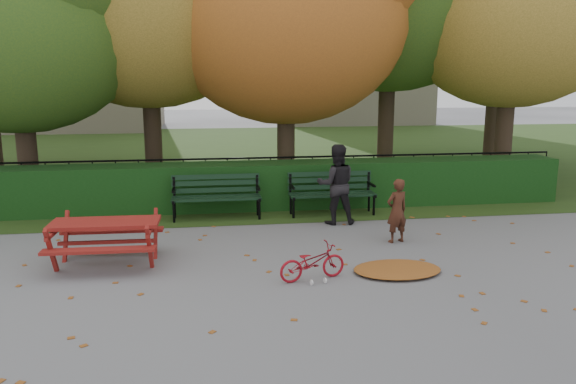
{
  "coord_description": "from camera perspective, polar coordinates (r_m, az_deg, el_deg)",
  "views": [
    {
      "loc": [
        -1.51,
        -7.59,
        2.81
      ],
      "look_at": [
        -0.19,
        1.25,
        1.0
      ],
      "focal_mm": 35.0,
      "sensor_mm": 36.0,
      "label": 1
    }
  ],
  "objects": [
    {
      "name": "ground",
      "position": [
        8.23,
        2.61,
        -8.52
      ],
      "size": [
        90.0,
        90.0,
        0.0
      ],
      "primitive_type": "plane",
      "color": "gray",
      "rests_on": "ground"
    },
    {
      "name": "grass_strip",
      "position": [
        21.82,
        -4.48,
        4.04
      ],
      "size": [
        90.0,
        90.0,
        0.0
      ],
      "primitive_type": "plane",
      "color": "#243A14",
      "rests_on": "ground"
    },
    {
      "name": "building_right",
      "position": [
        36.98,
        6.7,
        16.33
      ],
      "size": [
        9.0,
        6.0,
        12.0
      ],
      "primitive_type": "cube",
      "color": "#BFB396",
      "rests_on": "ground"
    },
    {
      "name": "hedge",
      "position": [
        12.4,
        -1.36,
        0.72
      ],
      "size": [
        13.0,
        0.9,
        1.0
      ],
      "primitive_type": "cube",
      "color": "black",
      "rests_on": "ground"
    },
    {
      "name": "iron_fence",
      "position": [
        13.18,
        -1.8,
        1.51
      ],
      "size": [
        14.0,
        0.04,
        1.02
      ],
      "color": "black",
      "rests_on": "ground"
    },
    {
      "name": "bench_left",
      "position": [
        11.52,
        -7.29,
        -0.1
      ],
      "size": [
        1.8,
        0.57,
        0.88
      ],
      "color": "black",
      "rests_on": "ground"
    },
    {
      "name": "bench_right",
      "position": [
        11.81,
        4.42,
        0.24
      ],
      "size": [
        1.8,
        0.57,
        0.88
      ],
      "color": "black",
      "rests_on": "ground"
    },
    {
      "name": "picnic_table",
      "position": [
        8.99,
        -18.04,
        -3.78
      ],
      "size": [
        1.64,
        1.34,
        0.78
      ],
      "rotation": [
        0.0,
        0.0,
        -0.03
      ],
      "color": "maroon",
      "rests_on": "ground"
    },
    {
      "name": "leaf_pile",
      "position": [
        8.52,
        11.03,
        -7.71
      ],
      "size": [
        1.55,
        1.32,
        0.09
      ],
      "primitive_type": "ellipsoid",
      "rotation": [
        0.0,
        0.0,
        0.37
      ],
      "color": "brown",
      "rests_on": "ground"
    },
    {
      "name": "leaf_scatter",
      "position": [
        8.51,
        2.22,
        -7.8
      ],
      "size": [
        9.0,
        5.7,
        0.01
      ],
      "primitive_type": null,
      "color": "brown",
      "rests_on": "ground"
    },
    {
      "name": "child",
      "position": [
        9.9,
        11.0,
        -1.88
      ],
      "size": [
        0.47,
        0.38,
        1.13
      ],
      "primitive_type": "imported",
      "rotation": [
        0.0,
        0.0,
        3.45
      ],
      "color": "#402014",
      "rests_on": "ground"
    },
    {
      "name": "adult",
      "position": [
        10.98,
        4.92,
        0.78
      ],
      "size": [
        0.8,
        0.65,
        1.57
      ],
      "primitive_type": "imported",
      "rotation": [
        0.0,
        0.0,
        3.07
      ],
      "color": "black",
      "rests_on": "ground"
    },
    {
      "name": "bicycle",
      "position": [
        8.01,
        2.49,
        -7.13
      ],
      "size": [
        1.05,
        0.58,
        0.52
      ],
      "primitive_type": "imported",
      "rotation": [
        0.0,
        0.0,
        1.82
      ],
      "color": "maroon",
      "rests_on": "ground"
    }
  ]
}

